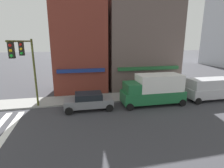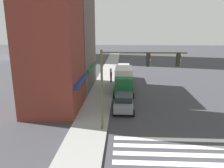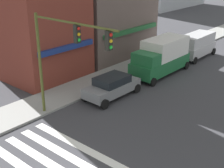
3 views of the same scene
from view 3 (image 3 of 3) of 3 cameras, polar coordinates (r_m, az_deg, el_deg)
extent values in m
cube|color=silver|center=(15.91, -1.19, -13.66)|extent=(0.51, 10.80, 0.01)
cube|color=navy|center=(24.02, -8.20, 6.58)|extent=(5.29, 0.30, 0.40)
cube|color=#1E592D|center=(29.83, 3.68, 9.76)|extent=(7.79, 0.30, 0.40)
cylinder|color=#474C1E|center=(19.53, -12.97, 3.27)|extent=(0.18, 0.18, 6.40)
cylinder|color=#474C1E|center=(16.44, -7.23, 11.02)|extent=(0.12, 6.18, 0.12)
cube|color=black|center=(16.33, -6.40, 9.10)|extent=(0.32, 0.24, 0.95)
sphere|color=red|center=(16.17, -6.12, 10.06)|extent=(0.18, 0.18, 0.18)
sphere|color=#EAAD14|center=(16.24, -6.08, 9.02)|extent=(0.18, 0.18, 0.18)
sphere|color=green|center=(16.31, -6.04, 8.00)|extent=(0.18, 0.18, 0.18)
cube|color=black|center=(14.86, -0.60, 7.96)|extent=(0.32, 0.24, 0.95)
sphere|color=red|center=(14.71, -0.22, 8.99)|extent=(0.18, 0.18, 0.18)
sphere|color=#EAAD14|center=(14.78, -0.22, 7.86)|extent=(0.18, 0.18, 0.18)
sphere|color=green|center=(14.85, -0.22, 6.73)|extent=(0.18, 0.18, 0.18)
cube|color=slate|center=(22.25, 0.00, -0.74)|extent=(4.43, 1.88, 0.70)
cube|color=black|center=(22.02, 0.00, 0.76)|extent=(2.45, 1.70, 0.55)
cylinder|color=black|center=(21.76, -4.88, -2.37)|extent=(0.68, 0.22, 0.68)
cylinder|color=black|center=(20.62, -1.35, -3.72)|extent=(0.68, 0.22, 0.68)
cylinder|color=black|center=(24.19, 1.15, 0.27)|extent=(0.68, 0.22, 0.68)
cylinder|color=black|center=(23.17, 4.58, -0.80)|extent=(0.68, 0.22, 0.68)
cube|color=#1E6638|center=(27.02, 8.82, 3.60)|extent=(6.22, 2.25, 1.10)
cube|color=silver|center=(27.14, 9.69, 6.61)|extent=(4.36, 2.24, 1.60)
cube|color=#1E6638|center=(25.12, 6.52, 4.71)|extent=(1.75, 2.10, 0.90)
cylinder|color=black|center=(25.67, 3.46, 1.54)|extent=(0.68, 0.22, 0.68)
cylinder|color=black|center=(24.50, 7.55, 0.37)|extent=(0.68, 0.22, 0.68)
cylinder|color=black|center=(29.92, 9.75, 4.25)|extent=(0.68, 0.22, 0.68)
cylinder|color=black|center=(28.92, 13.47, 3.33)|extent=(0.68, 0.22, 0.68)
cube|color=#B7B7BC|center=(32.62, 15.08, 6.20)|extent=(5.01, 2.03, 1.00)
cube|color=#B7B7BC|center=(32.37, 15.25, 7.90)|extent=(4.76, 1.87, 1.00)
cylinder|color=black|center=(31.39, 11.65, 4.95)|extent=(0.68, 0.22, 0.68)
cylinder|color=black|center=(30.53, 14.91, 4.17)|extent=(0.68, 0.22, 0.68)
cylinder|color=black|center=(34.99, 15.07, 6.39)|extent=(0.68, 0.22, 0.68)
cylinder|color=black|center=(34.21, 18.07, 5.71)|extent=(0.68, 0.22, 0.68)
cylinder|color=#23232D|center=(34.01, 12.32, 6.61)|extent=(0.26, 0.26, 0.85)
cylinder|color=#2D4C9E|center=(33.82, 12.43, 7.88)|extent=(0.32, 0.32, 0.70)
sphere|color=tan|center=(33.72, 12.49, 8.64)|extent=(0.22, 0.22, 0.22)
cylinder|color=#23232D|center=(31.83, 10.39, 5.72)|extent=(0.26, 0.26, 0.85)
cylinder|color=red|center=(31.63, 10.49, 7.07)|extent=(0.32, 0.32, 0.70)
sphere|color=tan|center=(31.52, 10.55, 7.87)|extent=(0.22, 0.22, 0.22)
camera|label=1|loc=(14.86, 47.31, 2.91)|focal=28.00mm
camera|label=2|loc=(14.48, -69.54, 2.17)|focal=35.00mm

